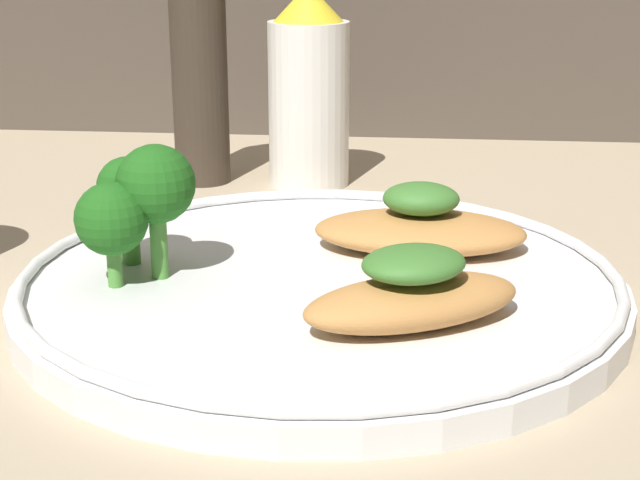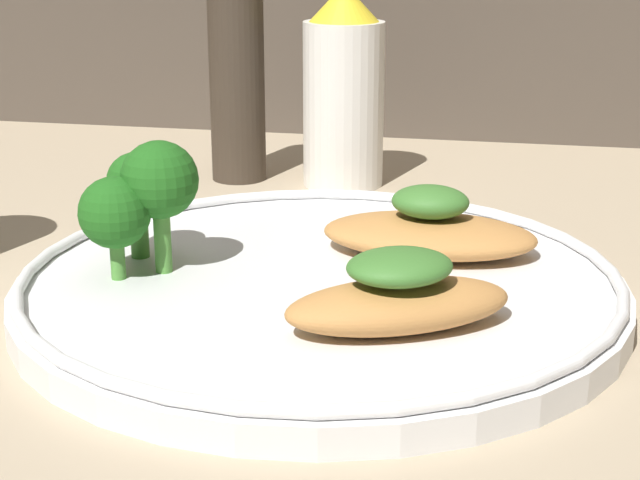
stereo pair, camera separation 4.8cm
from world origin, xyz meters
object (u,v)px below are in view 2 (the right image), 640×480
Objects in this scene: broccoli_bunch at (140,193)px; plate at (320,285)px; pepper_grinder at (237,76)px; sauce_bottle at (344,91)px.

plate is at bearing 4.40° from broccoli_bunch.
pepper_grinder is at bearing 94.50° from broccoli_bunch.
plate is 4.48× the size of broccoli_bunch.
sauce_bottle is (-3.09, 23.43, 5.84)cm from plate.
plate is 26.72cm from pepper_grinder.
plate is at bearing -82.49° from sauce_bottle.
plate is 1.82× the size of pepper_grinder.
broccoli_bunch is (-9.07, -0.70, 4.50)cm from plate.
broccoli_bunch is 0.48× the size of sauce_bottle.
broccoli_bunch is at bearing -175.60° from plate.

